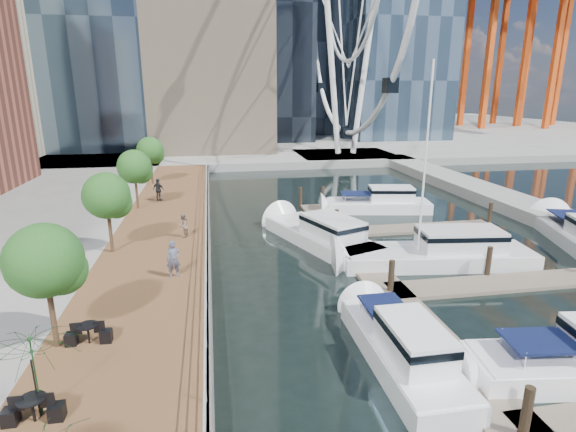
% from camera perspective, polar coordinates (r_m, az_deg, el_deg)
% --- Properties ---
extents(ground, '(520.00, 520.00, 0.00)m').
position_cam_1_polar(ground, '(16.23, 13.78, -22.44)').
color(ground, black).
rests_on(ground, ground).
extents(boardwalk, '(6.00, 60.00, 1.00)m').
position_cam_1_polar(boardwalk, '(28.38, -16.13, -4.35)').
color(boardwalk, brown).
rests_on(boardwalk, ground).
extents(seawall, '(0.25, 60.00, 1.00)m').
position_cam_1_polar(seawall, '(28.18, -10.05, -4.10)').
color(seawall, '#595954').
rests_on(seawall, ground).
extents(land_far, '(200.00, 114.00, 1.00)m').
position_cam_1_polar(land_far, '(114.10, -7.13, 10.78)').
color(land_far, gray).
rests_on(land_far, ground).
extents(breakwater, '(4.00, 60.00, 1.00)m').
position_cam_1_polar(breakwater, '(41.74, 28.40, 0.70)').
color(breakwater, gray).
rests_on(breakwater, ground).
extents(pier, '(14.00, 12.00, 1.00)m').
position_cam_1_polar(pier, '(67.19, 7.29, 7.46)').
color(pier, gray).
rests_on(pier, ground).
extents(railing, '(0.10, 60.00, 1.05)m').
position_cam_1_polar(railing, '(27.86, -10.36, -2.12)').
color(railing, white).
rests_on(railing, boardwalk).
extents(floating_docks, '(16.00, 34.00, 2.60)m').
position_cam_1_polar(floating_docks, '(27.16, 21.06, -5.72)').
color(floating_docks, '#6D6051').
rests_on(floating_docks, ground).
extents(port_cranes, '(40.00, 52.00, 38.00)m').
position_cam_1_polar(port_cranes, '(130.29, 25.85, 18.60)').
color(port_cranes, '#D84C14').
rests_on(port_cranes, ground).
extents(street_trees, '(2.60, 42.60, 4.60)m').
position_cam_1_polar(street_trees, '(26.80, -22.06, 2.39)').
color(street_trees, '#3F2B1C').
rests_on(street_trees, ground).
extents(pedestrian_near, '(0.74, 0.54, 1.87)m').
position_cam_1_polar(pedestrian_near, '(22.79, -14.34, -5.34)').
color(pedestrian_near, '#4B4E64').
rests_on(pedestrian_near, boardwalk).
extents(pedestrian_mid, '(0.77, 0.88, 1.53)m').
position_cam_1_polar(pedestrian_mid, '(28.82, -13.18, -1.18)').
color(pedestrian_mid, '#856E5C').
rests_on(pedestrian_mid, boardwalk).
extents(pedestrian_far, '(1.18, 0.98, 1.88)m').
position_cam_1_polar(pedestrian_far, '(38.98, -16.11, 3.23)').
color(pedestrian_far, '#30363C').
rests_on(pedestrian_far, boardwalk).
extents(moored_yachts, '(23.73, 34.66, 11.50)m').
position_cam_1_polar(moored_yachts, '(28.31, 19.22, -5.75)').
color(moored_yachts, silver).
rests_on(moored_yachts, ground).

